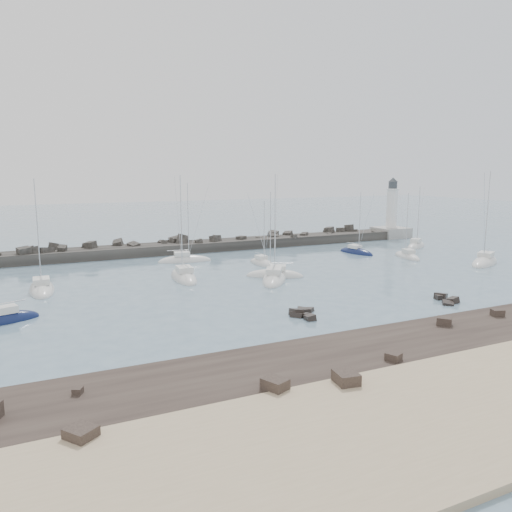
{
  "coord_description": "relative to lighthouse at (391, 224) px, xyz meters",
  "views": [
    {
      "loc": [
        -31.61,
        -53.39,
        15.3
      ],
      "look_at": [
        -0.47,
        12.0,
        2.97
      ],
      "focal_mm": 35.0,
      "sensor_mm": 36.0,
      "label": 1
    }
  ],
  "objects": [
    {
      "name": "breakwater",
      "position": [
        -54.76,
        0.03,
        -2.78
      ],
      "size": [
        115.0,
        6.73,
        5.08
      ],
      "color": "#2A2825",
      "rests_on": "ground"
    },
    {
      "name": "sailboat_3",
      "position": [
        -57.79,
        -23.45,
        -2.94
      ],
      "size": [
        3.99,
        10.35,
        16.0
      ],
      "color": "silver",
      "rests_on": "ground"
    },
    {
      "name": "rock_shelf",
      "position": [
        -47.42,
        -60.02,
        -3.07
      ],
      "size": [
        140.0,
        12.47,
        2.09
      ],
      "color": "black",
      "rests_on": "ground"
    },
    {
      "name": "sailboat_6",
      "position": [
        -42.63,
        -18.26,
        -2.96
      ],
      "size": [
        2.75,
        7.35,
        11.48
      ],
      "color": "silver",
      "rests_on": "ground"
    },
    {
      "name": "sailboat_11",
      "position": [
        -5.86,
        -14.65,
        -2.94
      ],
      "size": [
        8.46,
        6.67,
        13.43
      ],
      "color": "silver",
      "rests_on": "ground"
    },
    {
      "name": "sailboat_5",
      "position": [
        -45.29,
        -27.9,
        -2.94
      ],
      "size": [
        8.59,
        6.59,
        13.47
      ],
      "color": "silver",
      "rests_on": "ground"
    },
    {
      "name": "lighthouse",
      "position": [
        0.0,
        0.0,
        0.0
      ],
      "size": [
        7.0,
        7.0,
        14.6
      ],
      "color": "#989793",
      "rests_on": "ground"
    },
    {
      "name": "sailboat_4",
      "position": [
        -53.53,
        -10.29,
        -2.95
      ],
      "size": [
        9.49,
        4.38,
        14.43
      ],
      "color": "silver",
      "rests_on": "ground"
    },
    {
      "name": "sailboat_7",
      "position": [
        -46.56,
        -30.07,
        -2.94
      ],
      "size": [
        8.14,
        10.34,
        16.11
      ],
      "color": "silver",
      "rests_on": "ground"
    },
    {
      "name": "rock_cluster_near",
      "position": [
        -51.86,
        -46.66,
        -3.01
      ],
      "size": [
        3.73,
        4.7,
        1.46
      ],
      "color": "black",
      "rests_on": "ground"
    },
    {
      "name": "ground",
      "position": [
        -47.0,
        -38.0,
        -3.09
      ],
      "size": [
        400.0,
        400.0,
        0.0
      ],
      "primitive_type": "plane",
      "color": "slate",
      "rests_on": "ground"
    },
    {
      "name": "sailboat_1",
      "position": [
        -76.62,
        -22.63,
        -2.95
      ],
      "size": [
        3.33,
        9.94,
        15.53
      ],
      "color": "silver",
      "rests_on": "ground"
    },
    {
      "name": "sailboat_2",
      "position": [
        -80.82,
        -35.73,
        -2.94
      ],
      "size": [
        7.49,
        4.21,
        11.57
      ],
      "color": "#101B45",
      "rests_on": "ground"
    },
    {
      "name": "sailboat_8",
      "position": [
        -21.5,
        -15.57,
        -2.96
      ],
      "size": [
        3.83,
        8.22,
        12.53
      ],
      "color": "#101B45",
      "rests_on": "ground"
    },
    {
      "name": "sailboat_9",
      "position": [
        -16.22,
        -23.51,
        -2.95
      ],
      "size": [
        4.21,
        8.19,
        12.46
      ],
      "color": "silver",
      "rests_on": "ground"
    },
    {
      "name": "sailboat_10",
      "position": [
        -8.64,
        -33.7,
        -2.94
      ],
      "size": [
        10.82,
        7.82,
        16.58
      ],
      "color": "silver",
      "rests_on": "ground"
    },
    {
      "name": "rock_cluster_far",
      "position": [
        -33.27,
        -48.73,
        -2.94
      ],
      "size": [
        3.26,
        4.36,
        1.39
      ],
      "color": "black",
      "rests_on": "ground"
    }
  ]
}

